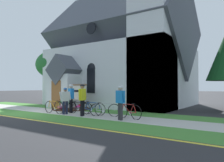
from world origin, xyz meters
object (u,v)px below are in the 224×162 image
object	(u,v)px
bicycle_black	(54,107)
bicycle_orange	(79,108)
church_sign	(75,92)
cyclist_in_green_jersey	(120,100)
bicycle_white	(92,108)
bicycle_yellow	(105,110)
bicycle_silver	(65,106)
cyclist_in_yellow_jersey	(82,97)
yard_deciduous_tree	(62,65)
bicycle_red	(129,111)
cyclist_in_red_jersey	(65,99)
cyclist_in_blue_jersey	(71,96)

from	to	relation	value
bicycle_black	bicycle_orange	bearing A→B (deg)	29.81
church_sign	cyclist_in_green_jersey	distance (m)	6.08
bicycle_orange	bicycle_white	world-z (taller)	bicycle_white
bicycle_yellow	cyclist_in_green_jersey	size ratio (longest dim) A/B	0.98
bicycle_silver	bicycle_yellow	distance (m)	3.51
bicycle_silver	cyclist_in_yellow_jersey	size ratio (longest dim) A/B	0.96
church_sign	yard_deciduous_tree	distance (m)	7.03
bicycle_yellow	bicycle_red	xyz separation A→B (m)	(1.52, 0.04, 0.01)
cyclist_in_green_jersey	cyclist_in_red_jersey	size ratio (longest dim) A/B	1.08
church_sign	bicycle_red	distance (m)	5.92
bicycle_orange	cyclist_in_yellow_jersey	world-z (taller)	cyclist_in_yellow_jersey
church_sign	cyclist_in_yellow_jersey	bearing A→B (deg)	-39.20
cyclist_in_green_jersey	church_sign	bearing A→B (deg)	155.74
bicycle_red	cyclist_in_blue_jersey	bearing A→B (deg)	179.82
bicycle_silver	bicycle_black	distance (m)	0.98
bicycle_silver	bicycle_white	world-z (taller)	bicycle_silver
bicycle_silver	bicycle_yellow	xyz separation A→B (m)	(3.50, -0.27, 0.00)
bicycle_yellow	cyclist_in_yellow_jersey	distance (m)	1.44
cyclist_in_red_jersey	cyclist_in_yellow_jersey	bearing A→B (deg)	0.19
cyclist_in_blue_jersey	bicycle_white	bearing A→B (deg)	0.83
church_sign	cyclist_in_red_jersey	distance (m)	2.97
cyclist_in_green_jersey	cyclist_in_blue_jersey	size ratio (longest dim) A/B	0.95
bicycle_red	cyclist_in_green_jersey	distance (m)	0.98
church_sign	cyclist_in_blue_jersey	bearing A→B (deg)	-51.29
cyclist_in_yellow_jersey	yard_deciduous_tree	xyz separation A→B (m)	(-8.39, 6.13, 2.78)
cyclist_in_green_jersey	cyclist_in_blue_jersey	bearing A→B (deg)	169.51
bicycle_silver	bicycle_yellow	bearing A→B (deg)	-4.48
cyclist_in_yellow_jersey	bicycle_black	bearing A→B (deg)	-179.30
bicycle_white	bicycle_red	world-z (taller)	bicycle_red
bicycle_white	cyclist_in_green_jersey	world-z (taller)	cyclist_in_green_jersey
bicycle_red	cyclist_in_green_jersey	xyz separation A→B (m)	(-0.06, -0.76, 0.62)
cyclist_in_yellow_jersey	bicycle_silver	bearing A→B (deg)	158.65
bicycle_yellow	bicycle_black	size ratio (longest dim) A/B	0.94
cyclist_in_green_jersey	cyclist_in_blue_jersey	xyz separation A→B (m)	(-4.16, 0.77, 0.07)
bicycle_black	yard_deciduous_tree	xyz separation A→B (m)	(-6.07, 6.16, 3.46)
bicycle_red	bicycle_silver	bearing A→B (deg)	177.29
bicycle_yellow	cyclist_in_blue_jersey	size ratio (longest dim) A/B	0.93
bicycle_black	cyclist_in_red_jersey	xyz separation A→B (m)	(0.96, 0.02, 0.52)
bicycle_yellow	bicycle_red	distance (m)	1.52
bicycle_red	yard_deciduous_tree	xyz separation A→B (m)	(-10.98, 5.41, 3.47)
bicycle_red	cyclist_in_red_jersey	distance (m)	4.05
bicycle_orange	bicycle_white	distance (m)	1.04
bicycle_yellow	church_sign	bearing A→B (deg)	156.44
cyclist_in_blue_jersey	bicycle_black	bearing A→B (deg)	-132.79
cyclist_in_blue_jersey	bicycle_red	bearing A→B (deg)	-0.18
bicycle_white	cyclist_in_red_jersey	distance (m)	1.73
bicycle_red	church_sign	bearing A→B (deg)	162.72
bicycle_silver	bicycle_black	bearing A→B (deg)	-83.67
bicycle_yellow	cyclist_in_blue_jersey	xyz separation A→B (m)	(-2.69, 0.05, 0.70)
bicycle_silver	bicycle_orange	distance (m)	1.49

